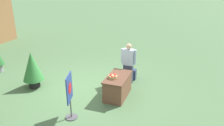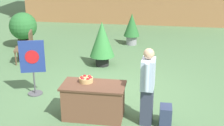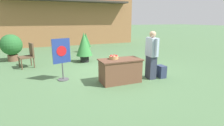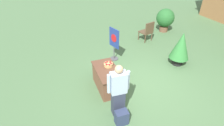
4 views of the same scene
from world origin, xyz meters
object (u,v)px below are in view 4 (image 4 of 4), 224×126
object	(u,v)px
potted_plant_near_left	(165,18)
apple_basket	(108,64)
display_table	(107,79)
potted_plant_far_left	(181,47)
patio_chair	(147,31)
poster_board	(114,43)
backpack	(122,118)
person_visitor	(118,91)

from	to	relation	value
potted_plant_near_left	apple_basket	bearing A→B (deg)	-53.18
apple_basket	potted_plant_near_left	size ratio (longest dim) A/B	0.23
display_table	potted_plant_far_left	size ratio (longest dim) A/B	0.96
patio_chair	potted_plant_near_left	distance (m)	1.77
display_table	poster_board	world-z (taller)	poster_board
patio_chair	potted_plant_far_left	bearing A→B (deg)	165.81
display_table	potted_plant_near_left	world-z (taller)	potted_plant_near_left
backpack	display_table	bearing A→B (deg)	175.74
person_visitor	backpack	distance (m)	0.72
person_visitor	backpack	bearing A→B (deg)	175.58
potted_plant_near_left	display_table	bearing A→B (deg)	-52.47
person_visitor	poster_board	distance (m)	2.95
apple_basket	backpack	bearing A→B (deg)	-7.61
apple_basket	poster_board	bearing A→B (deg)	152.77
patio_chair	potted_plant_near_left	bearing A→B (deg)	-78.92
poster_board	person_visitor	bearing A→B (deg)	54.65
apple_basket	backpack	distance (m)	1.80
person_visitor	poster_board	size ratio (longest dim) A/B	1.16
potted_plant_far_left	poster_board	bearing A→B (deg)	-119.20
backpack	patio_chair	size ratio (longest dim) A/B	0.42
display_table	person_visitor	world-z (taller)	person_visitor
poster_board	potted_plant_far_left	bearing A→B (deg)	134.13
display_table	potted_plant_near_left	size ratio (longest dim) A/B	1.03
person_visitor	poster_board	xyz separation A→B (m)	(-2.79, 0.94, -0.06)
backpack	poster_board	bearing A→B (deg)	162.62
backpack	patio_chair	xyz separation A→B (m)	(-4.29, 3.21, 0.34)
apple_basket	patio_chair	distance (m)	3.97
display_table	person_visitor	xyz separation A→B (m)	(1.12, -0.06, 0.44)
poster_board	apple_basket	bearing A→B (deg)	46.10
display_table	apple_basket	world-z (taller)	apple_basket
poster_board	potted_plant_far_left	distance (m)	2.62
apple_basket	potted_plant_far_left	xyz separation A→B (m)	(-0.22, 3.05, -0.01)
display_table	potted_plant_near_left	bearing A→B (deg)	127.53
apple_basket	potted_plant_far_left	distance (m)	3.06
poster_board	potted_plant_near_left	xyz separation A→B (m)	(-1.91, 3.78, -0.00)
potted_plant_near_left	potted_plant_far_left	world-z (taller)	potted_plant_far_left
backpack	potted_plant_near_left	size ratio (longest dim) A/B	0.33
person_visitor	potted_plant_near_left	distance (m)	6.67
potted_plant_near_left	person_visitor	bearing A→B (deg)	-45.14
person_visitor	patio_chair	xyz separation A→B (m)	(-3.91, 3.16, -0.26)
potted_plant_far_left	potted_plant_near_left	bearing A→B (deg)	154.80
backpack	patio_chair	bearing A→B (deg)	143.23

